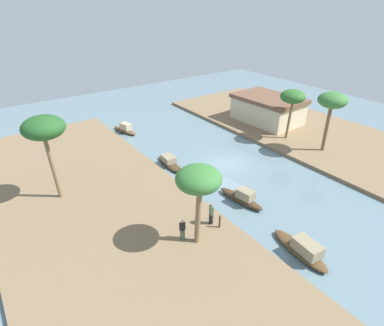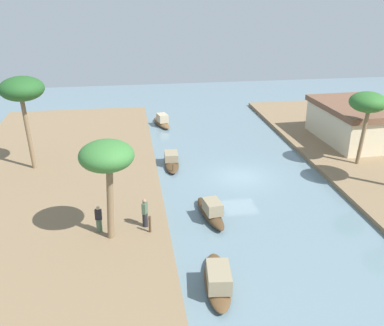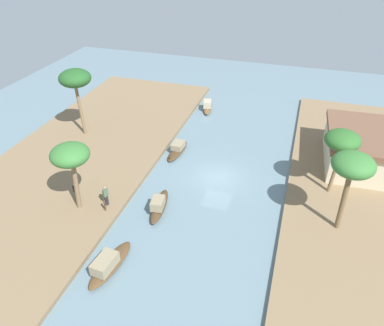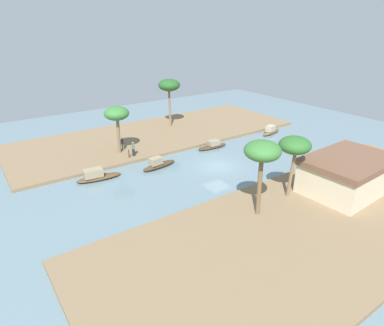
% 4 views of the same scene
% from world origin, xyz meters
% --- Properties ---
extents(river_water, '(66.28, 66.28, 0.00)m').
position_xyz_m(river_water, '(0.00, 0.00, 0.00)').
color(river_water, slate).
rests_on(river_water, ground).
extents(riverbank_left, '(39.53, 14.61, 0.35)m').
position_xyz_m(riverbank_left, '(0.00, -13.37, 0.18)').
color(riverbank_left, '#846B4C').
rests_on(riverbank_left, ground).
extents(riverbank_right, '(39.53, 14.61, 0.35)m').
position_xyz_m(riverbank_right, '(0.00, 13.37, 0.18)').
color(riverbank_right, '#846B4C').
rests_on(riverbank_right, ground).
extents(sampan_with_tall_canopy, '(4.26, 1.29, 0.99)m').
position_xyz_m(sampan_with_tall_canopy, '(-3.11, -4.83, 0.36)').
color(sampan_with_tall_canopy, '#47331E').
rests_on(sampan_with_tall_canopy, river_water).
extents(sampan_open_hull, '(4.38, 1.53, 1.29)m').
position_xyz_m(sampan_open_hull, '(5.66, -3.35, 0.46)').
color(sampan_open_hull, '#47331E').
rests_on(sampan_open_hull, river_water).
extents(sampan_midstream, '(4.13, 1.86, 1.24)m').
position_xyz_m(sampan_midstream, '(-13.60, -4.67, 0.44)').
color(sampan_midstream, brown).
rests_on(sampan_midstream, river_water).
extents(sampan_upstream_small, '(4.62, 1.74, 1.26)m').
position_xyz_m(sampan_upstream_small, '(12.23, -4.29, 0.47)').
color(sampan_upstream_small, brown).
rests_on(sampan_upstream_small, river_water).
extents(person_on_near_bank, '(0.35, 0.39, 1.57)m').
position_xyz_m(person_on_near_bank, '(6.79, -9.97, 1.03)').
color(person_on_near_bank, '#4C664C').
rests_on(person_on_near_bank, riverbank_left).
extents(person_by_mooring, '(0.46, 0.41, 1.74)m').
position_xyz_m(person_by_mooring, '(6.63, -7.38, 1.16)').
color(person_by_mooring, '#232328').
rests_on(person_by_mooring, riverbank_left).
extents(mooring_post, '(0.14, 0.14, 1.00)m').
position_xyz_m(mooring_post, '(7.32, -7.15, 0.85)').
color(mooring_post, '#4C3823').
rests_on(mooring_post, riverbank_left).
extents(palm_tree_left_near, '(3.14, 3.14, 6.94)m').
position_xyz_m(palm_tree_left_near, '(-3.28, -15.33, 6.32)').
color(palm_tree_left_near, '#7F6647').
rests_on(palm_tree_left_near, riverbank_left).
extents(palm_tree_left_far, '(2.86, 2.86, 5.61)m').
position_xyz_m(palm_tree_left_far, '(7.53, -9.22, 5.06)').
color(palm_tree_left_far, '#7F6647').
rests_on(palm_tree_left_far, riverbank_left).
extents(palm_tree_right_tall, '(2.73, 2.73, 5.62)m').
position_xyz_m(palm_tree_right_tall, '(-0.43, 9.52, 5.13)').
color(palm_tree_right_tall, '#7F6647').
rests_on(palm_tree_right_tall, riverbank_right).
extents(palm_tree_right_short, '(2.86, 2.86, 6.25)m').
position_xyz_m(palm_tree_right_short, '(3.96, 9.95, 5.67)').
color(palm_tree_right_short, brown).
rests_on(palm_tree_right_short, riverbank_right).
extents(riverside_building, '(8.73, 6.21, 3.27)m').
position_xyz_m(riverside_building, '(-5.61, 11.74, 2.01)').
color(riverside_building, beige).
rests_on(riverside_building, riverbank_right).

